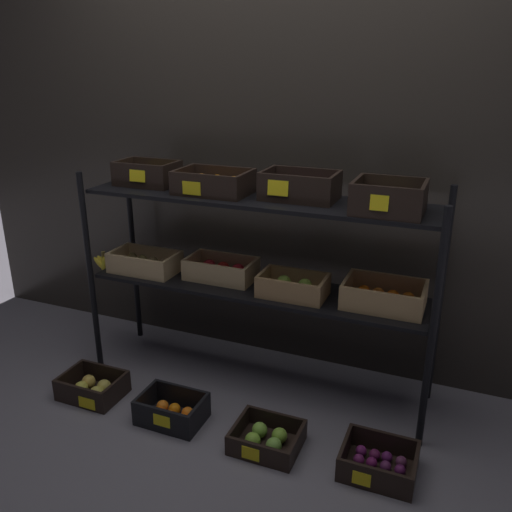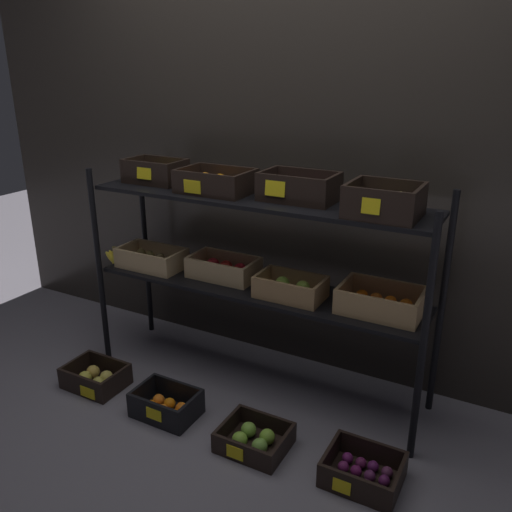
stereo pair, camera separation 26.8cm
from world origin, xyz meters
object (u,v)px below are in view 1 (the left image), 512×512
(crate_ground_apple_gold, at_px, (93,388))
(crate_ground_plum, at_px, (378,464))
(crate_ground_tangerine, at_px, (172,412))
(crate_ground_apple_green, at_px, (267,439))
(display_rack, at_px, (255,241))

(crate_ground_apple_gold, bearing_deg, crate_ground_plum, 0.32)
(crate_ground_tangerine, bearing_deg, crate_ground_apple_gold, 177.41)
(crate_ground_tangerine, height_order, crate_ground_plum, crate_ground_tangerine)
(crate_ground_apple_green, bearing_deg, display_rack, 117.94)
(crate_ground_tangerine, distance_m, crate_ground_apple_green, 0.50)
(display_rack, bearing_deg, crate_ground_plum, -30.57)
(crate_ground_apple_gold, xyz_separation_m, crate_ground_plum, (1.48, 0.01, -0.01))
(crate_ground_apple_green, xyz_separation_m, crate_ground_plum, (0.50, 0.03, -0.00))
(crate_ground_apple_gold, relative_size, crate_ground_plum, 1.00)
(crate_ground_apple_gold, height_order, crate_ground_plum, crate_ground_apple_gold)
(display_rack, xyz_separation_m, crate_ground_plum, (0.75, -0.44, -0.77))
(crate_ground_apple_gold, height_order, crate_ground_apple_green, crate_ground_apple_gold)
(crate_ground_apple_gold, bearing_deg, crate_ground_apple_green, -1.39)
(crate_ground_apple_gold, distance_m, crate_ground_plum, 1.48)
(crate_ground_plum, bearing_deg, crate_ground_apple_green, -176.29)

